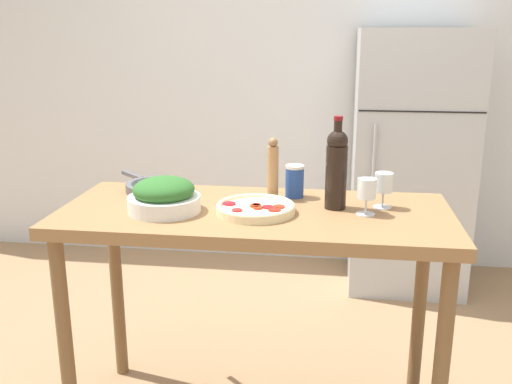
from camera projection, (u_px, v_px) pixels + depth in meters
name	position (u px, v px, depth m)	size (l,w,h in m)	color
wall_back	(293.00, 76.00, 3.88)	(6.40, 0.08, 2.60)	silver
refrigerator	(410.00, 162.00, 3.57)	(0.71, 0.64, 1.62)	#B7BCC1
prep_counter	(255.00, 238.00, 2.21)	(1.49, 0.65, 0.94)	olive
wine_bottle	(336.00, 167.00, 2.15)	(0.08, 0.08, 0.36)	black
wine_glass_near	(367.00, 191.00, 2.09)	(0.07, 0.07, 0.14)	silver
wine_glass_far	(384.00, 184.00, 2.18)	(0.07, 0.07, 0.14)	silver
pepper_mill	(273.00, 170.00, 2.29)	(0.05, 0.05, 0.25)	#AD7F51
salad_bowl	(164.00, 196.00, 2.14)	(0.27, 0.27, 0.13)	white
homemade_pizza	(256.00, 208.00, 2.13)	(0.30, 0.30, 0.04)	beige
salt_canister	(295.00, 181.00, 2.33)	(0.08, 0.08, 0.13)	#284CA3
cast_iron_skillet	(157.00, 186.00, 2.43)	(0.36, 0.33, 0.04)	#56565B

